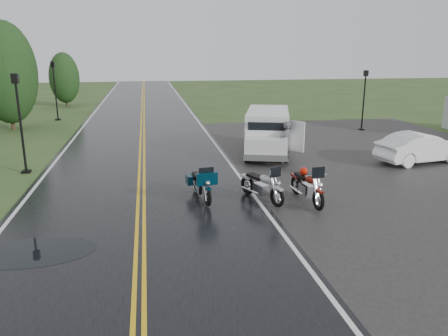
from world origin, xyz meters
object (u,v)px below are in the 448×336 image
motorcycle_red (319,192)px  lamp_post_far_left (55,91)px  motorcycle_teal (208,189)px  sedan_white (421,148)px  person_at_van (285,143)px  van_white (248,139)px  lamp_post_near_left (21,124)px  lamp_post_far_right (364,100)px  motorcycle_silver (277,190)px

motorcycle_red → lamp_post_far_left: lamp_post_far_left is taller
motorcycle_teal → sedan_white: bearing=14.1°
person_at_van → lamp_post_far_left: lamp_post_far_left is taller
van_white → sedan_white: bearing=6.0°
lamp_post_far_left → motorcycle_teal: bearing=-67.7°
van_white → person_at_van: (1.54, -0.58, -0.13)m
motorcycle_teal → lamp_post_far_left: size_ratio=0.51×
person_at_van → sedan_white: (5.95, -0.85, -0.26)m
lamp_post_near_left → person_at_van: bearing=-2.6°
motorcycle_red → motorcycle_teal: size_ratio=1.07×
lamp_post_far_right → motorcycle_silver: bearing=-126.4°
motorcycle_teal → van_white: bearing=57.2°
motorcycle_silver → lamp_post_far_left: lamp_post_far_left is taller
lamp_post_far_right → person_at_van: bearing=-135.3°
sedan_white → lamp_post_near_left: size_ratio=1.00×
sedan_white → motorcycle_teal: bearing=101.6°
van_white → motorcycle_red: bearing=-66.7°
motorcycle_teal → lamp_post_far_right: size_ratio=0.57×
motorcycle_teal → sedan_white: size_ratio=0.52×
motorcycle_red → van_white: 6.49m
motorcycle_teal → lamp_post_far_left: 21.25m
person_at_van → motorcycle_teal: bearing=14.7°
motorcycle_silver → motorcycle_teal: bearing=144.3°
van_white → lamp_post_near_left: bearing=-162.7°
motorcycle_teal → lamp_post_near_left: size_ratio=0.53×
sedan_white → lamp_post_far_right: 8.26m
sedan_white → van_white: bearing=69.0°
person_at_van → lamp_post_near_left: 10.89m
lamp_post_far_right → motorcycle_red: bearing=-121.8°
motorcycle_red → lamp_post_far_right: lamp_post_far_right is taller
motorcycle_silver → lamp_post_far_right: 15.64m
van_white → person_at_van: bearing=-3.7°
motorcycle_silver → van_white: size_ratio=0.40×
lamp_post_near_left → van_white: bearing=0.5°
sedan_white → motorcycle_red: bearing=116.4°
motorcycle_silver → lamp_post_far_left: (-10.18, 20.09, 1.43)m
lamp_post_far_left → lamp_post_far_right: size_ratio=1.11×
motorcycle_silver → person_at_van: (1.96, 5.35, 0.29)m
motorcycle_teal → lamp_post_far_left: (-8.05, 19.61, 1.44)m
motorcycle_red → lamp_post_near_left: bearing=143.2°
motorcycle_silver → lamp_post_far_right: bearing=30.6°
motorcycle_teal → motorcycle_silver: size_ratio=0.98×
person_at_van → motorcycle_silver: bearing=34.6°
sedan_white → lamp_post_far_right: lamp_post_far_right is taller
lamp_post_far_left → motorcycle_silver: bearing=-63.1°
person_at_van → lamp_post_far_left: (-12.14, 14.74, 1.14)m
motorcycle_teal → sedan_white: sedan_white is taller
lamp_post_far_left → lamp_post_near_left: bearing=-84.7°
motorcycle_silver → person_at_van: person_at_van is taller
motorcycle_teal → van_white: (2.56, 5.45, 0.43)m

